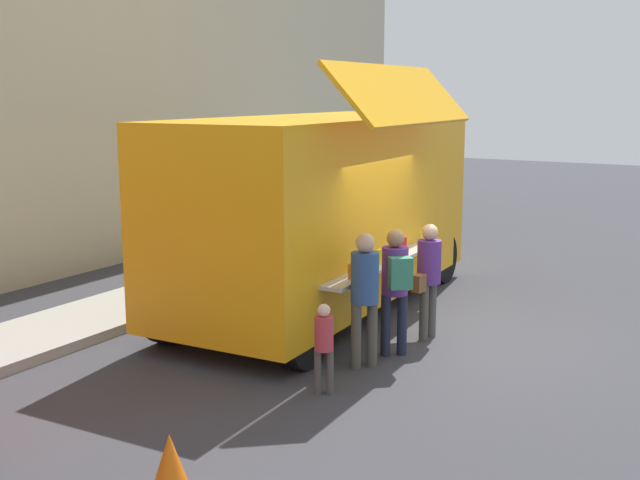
{
  "coord_description": "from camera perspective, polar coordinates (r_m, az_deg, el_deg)",
  "views": [
    {
      "loc": [
        -10.08,
        -4.11,
        3.46
      ],
      "look_at": [
        -0.28,
        1.67,
        1.3
      ],
      "focal_mm": 43.73,
      "sensor_mm": 36.0,
      "label": 1
    }
  ],
  "objects": [
    {
      "name": "ground_plane",
      "position": [
        11.43,
        7.99,
        -6.99
      ],
      "size": [
        60.0,
        60.0,
        0.0
      ],
      "primitive_type": "plane",
      "color": "#38383D"
    },
    {
      "name": "curb_strip",
      "position": [
        11.5,
        -21.66,
        -7.16
      ],
      "size": [
        28.0,
        1.6,
        0.15
      ],
      "primitive_type": "cube",
      "color": "#9E998E",
      "rests_on": "ground"
    },
    {
      "name": "food_truck_main",
      "position": [
        12.39,
        0.38,
        2.51
      ],
      "size": [
        6.69,
        3.44,
        3.85
      ],
      "rotation": [
        0.0,
        0.0,
        0.04
      ],
      "color": "#F5A313",
      "rests_on": "ground"
    },
    {
      "name": "traffic_cone_orange",
      "position": [
        7.19,
        -10.91,
        -15.75
      ],
      "size": [
        0.36,
        0.36,
        0.55
      ],
      "primitive_type": "cone",
      "color": "orange",
      "rests_on": "ground"
    },
    {
      "name": "trash_bin",
      "position": [
        17.02,
        0.12,
        0.74
      ],
      "size": [
        0.6,
        0.6,
        1.0
      ],
      "primitive_type": "cylinder",
      "color": "#2E653A",
      "rests_on": "ground"
    },
    {
      "name": "customer_front_ordering",
      "position": [
        11.06,
        7.93,
        -2.3
      ],
      "size": [
        0.55,
        0.34,
        1.66
      ],
      "rotation": [
        0.0,
        0.0,
        1.43
      ],
      "color": "#4C4A46",
      "rests_on": "ground"
    },
    {
      "name": "customer_mid_with_backpack",
      "position": [
        10.27,
        5.55,
        -2.91
      ],
      "size": [
        0.54,
        0.52,
        1.71
      ],
      "rotation": [
        0.0,
        0.0,
        0.71
      ],
      "color": "#1E2438",
      "rests_on": "ground"
    },
    {
      "name": "customer_rear_waiting",
      "position": [
        9.81,
        3.28,
        -3.55
      ],
      "size": [
        0.35,
        0.35,
        1.74
      ],
      "rotation": [
        0.0,
        0.0,
        0.95
      ],
      "color": "#4B4940",
      "rests_on": "ground"
    },
    {
      "name": "child_near_queue",
      "position": [
        9.05,
        0.29,
        -7.37
      ],
      "size": [
        0.22,
        0.22,
        1.08
      ],
      "rotation": [
        0.0,
        0.0,
        0.53
      ],
      "color": "#4A4542",
      "rests_on": "ground"
    }
  ]
}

